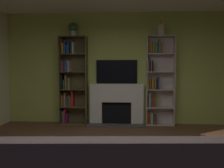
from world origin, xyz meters
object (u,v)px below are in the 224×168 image
Objects in this scene: tv at (117,72)px; vase_with_flowers at (161,30)px; bookshelf_right at (157,81)px; fireplace at (117,103)px; bookshelf_left at (71,80)px; potted_plant at (73,29)px.

vase_with_flowers is at bearing -6.27° from tv.
fireplace is at bearing -179.68° from bookshelf_right.
tv is 1.04m from bookshelf_right.
bookshelf_left and bookshelf_right have the same top height.
bookshelf_left is 6.42× the size of potted_plant.
fireplace is 0.66× the size of bookshelf_left.
fireplace is at bearing 0.82° from bookshelf_left.
bookshelf_right reaches higher than fireplace.
potted_plant is 2.19m from vase_with_flowers.
vase_with_flowers is at bearing -0.01° from potted_plant.
vase_with_flowers reaches higher than tv.
bookshelf_right is (1.02, -0.06, -0.23)m from tv.
vase_with_flowers reaches higher than bookshelf_right.
vase_with_flowers is (2.19, -0.00, -0.06)m from potted_plant.
fireplace is 1.32m from bookshelf_left.
vase_with_flowers reaches higher than bookshelf_left.
fireplace is at bearing -90.00° from tv.
bookshelf_left reaches higher than fireplace.
bookshelf_left reaches higher than tv.
tv is at bearing 173.73° from vase_with_flowers.
potted_plant reaches higher than bookshelf_left.
potted_plant is (-2.11, -0.06, 1.32)m from bookshelf_right.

